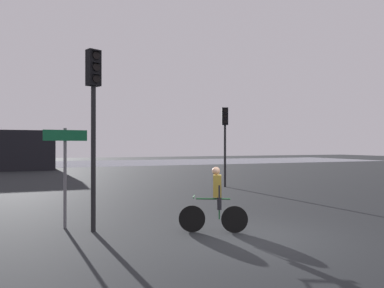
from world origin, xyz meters
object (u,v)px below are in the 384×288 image
(traffic_light_near_left, at_px, (94,105))
(direction_sign_post, at_px, (65,163))
(traffic_light_far_right, at_px, (225,131))
(cyclist, at_px, (216,199))

(traffic_light_near_left, relative_size, direction_sign_post, 1.75)
(traffic_light_far_right, xyz_separation_m, cyclist, (-4.83, -8.99, -2.05))
(cyclist, bearing_deg, direction_sign_post, 87.06)
(direction_sign_post, bearing_deg, traffic_light_near_left, 128.05)
(traffic_light_near_left, height_order, cyclist, traffic_light_near_left)
(traffic_light_far_right, distance_m, traffic_light_near_left, 10.88)
(traffic_light_near_left, relative_size, cyclist, 2.80)
(traffic_light_far_right, relative_size, traffic_light_near_left, 0.91)
(traffic_light_far_right, height_order, direction_sign_post, traffic_light_far_right)
(traffic_light_far_right, bearing_deg, cyclist, 83.34)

